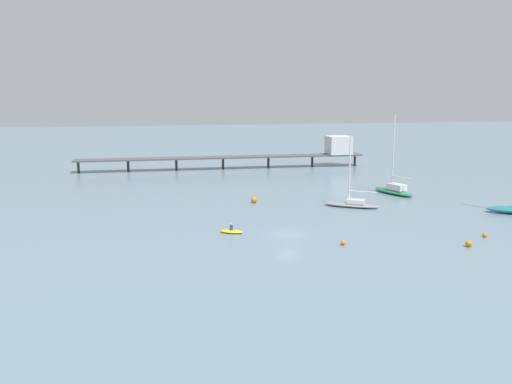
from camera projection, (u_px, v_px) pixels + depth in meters
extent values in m
plane|color=slate|center=(288.00, 234.00, 64.16)|extent=(400.00, 400.00, 0.00)
cube|color=#4C4C51|center=(223.00, 157.00, 116.30)|extent=(59.42, 3.80, 0.30)
cylinder|color=#38332D|center=(78.00, 167.00, 111.07)|extent=(0.50, 0.50, 2.27)
cylinder|color=#38332D|center=(128.00, 166.00, 112.89)|extent=(0.50, 0.50, 2.27)
cylinder|color=#38332D|center=(176.00, 165.00, 114.71)|extent=(0.50, 0.50, 2.27)
cylinder|color=#38332D|center=(223.00, 164.00, 116.53)|extent=(0.50, 0.50, 2.27)
cylinder|color=#38332D|center=(268.00, 162.00, 118.35)|extent=(0.50, 0.50, 2.27)
cylinder|color=#38332D|center=(312.00, 161.00, 120.17)|extent=(0.50, 0.50, 2.27)
cylinder|color=#38332D|center=(355.00, 160.00, 121.99)|extent=(0.50, 0.50, 2.27)
cube|color=silver|center=(339.00, 145.00, 120.67)|extent=(4.78, 4.78, 3.83)
ellipsoid|color=#287F4C|center=(393.00, 192.00, 88.85)|extent=(4.75, 8.38, 0.75)
cube|color=silver|center=(397.00, 187.00, 88.14)|extent=(2.45, 3.38, 0.95)
cylinder|color=silver|center=(393.00, 152.00, 88.08)|extent=(0.22, 0.22, 11.65)
cylinder|color=silver|center=(401.00, 177.00, 87.07)|extent=(1.48, 3.80, 0.17)
ellipsoid|color=gray|center=(351.00, 205.00, 79.05)|extent=(7.71, 5.88, 0.56)
cube|color=silver|center=(356.00, 201.00, 78.73)|extent=(2.76, 2.46, 0.57)
cylinder|color=silver|center=(350.00, 169.00, 78.29)|extent=(0.21, 0.21, 9.46)
cylinder|color=silver|center=(363.00, 192.00, 78.15)|extent=(3.37, 2.19, 0.17)
ellipsoid|color=yellow|center=(231.00, 231.00, 64.82)|extent=(2.96, 2.32, 0.35)
cylinder|color=navy|center=(231.00, 228.00, 64.74)|extent=(0.49, 0.49, 0.55)
sphere|color=tan|center=(231.00, 224.00, 64.67)|extent=(0.24, 0.24, 0.24)
sphere|color=orange|center=(343.00, 243.00, 59.77)|extent=(0.53, 0.53, 0.53)
sphere|color=orange|center=(485.00, 235.00, 62.97)|extent=(0.54, 0.54, 0.54)
sphere|color=orange|center=(254.00, 200.00, 81.89)|extent=(0.89, 0.89, 0.89)
sphere|color=orange|center=(469.00, 244.00, 59.10)|extent=(0.70, 0.70, 0.70)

